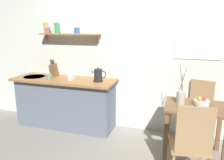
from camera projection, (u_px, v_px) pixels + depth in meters
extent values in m
plane|color=gray|center=(113.00, 142.00, 3.50)|extent=(14.00, 14.00, 0.00)
cube|color=silver|center=(136.00, 53.00, 3.72)|extent=(6.80, 0.10, 2.70)
cube|color=white|center=(199.00, 40.00, 3.32)|extent=(0.70, 0.01, 0.60)
cube|color=silver|center=(199.00, 40.00, 3.32)|extent=(0.64, 0.01, 0.54)
cube|color=slate|center=(66.00, 103.00, 3.98)|extent=(1.74, 0.52, 0.86)
cube|color=#9E6B3D|center=(64.00, 80.00, 3.85)|extent=(1.83, 0.63, 0.04)
cylinder|color=#B7BABF|center=(34.00, 77.00, 4.00)|extent=(0.38, 0.38, 0.01)
cube|color=#9E6B3D|center=(69.00, 34.00, 3.83)|extent=(1.12, 0.18, 0.02)
cube|color=#99754C|center=(47.00, 37.00, 4.07)|extent=(0.02, 0.06, 0.12)
cube|color=#99754C|center=(99.00, 38.00, 3.77)|extent=(0.02, 0.06, 0.12)
cylinder|color=gold|center=(46.00, 28.00, 3.94)|extent=(0.08, 0.08, 0.18)
cylinder|color=silver|center=(46.00, 22.00, 3.91)|extent=(0.09, 0.09, 0.01)
cylinder|color=#7F5689|center=(48.00, 30.00, 3.94)|extent=(0.09, 0.09, 0.10)
cylinder|color=silver|center=(47.00, 27.00, 3.93)|extent=(0.09, 0.09, 0.01)
cylinder|color=beige|center=(55.00, 28.00, 3.88)|extent=(0.09, 0.09, 0.18)
cylinder|color=silver|center=(55.00, 23.00, 3.86)|extent=(0.10, 0.10, 0.01)
cylinder|color=#388E56|center=(57.00, 28.00, 3.87)|extent=(0.10, 0.10, 0.18)
cylinder|color=silver|center=(56.00, 23.00, 3.85)|extent=(0.10, 0.10, 0.01)
cylinder|color=#3366A3|center=(77.00, 30.00, 3.77)|extent=(0.10, 0.10, 0.10)
cylinder|color=silver|center=(77.00, 27.00, 3.76)|extent=(0.10, 0.10, 0.01)
cube|color=brown|center=(196.00, 107.00, 2.96)|extent=(0.82, 0.63, 0.03)
cube|color=brown|center=(166.00, 138.00, 2.91)|extent=(0.06, 0.06, 0.72)
cube|color=brown|center=(168.00, 121.00, 3.40)|extent=(0.06, 0.06, 0.72)
cube|color=brown|center=(219.00, 128.00, 3.19)|extent=(0.06, 0.06, 0.72)
cube|color=tan|center=(189.00, 146.00, 2.53)|extent=(0.49, 0.45, 0.03)
cube|color=tan|center=(195.00, 131.00, 2.29)|extent=(0.39, 0.08, 0.54)
cylinder|color=tan|center=(201.00, 158.00, 2.72)|extent=(0.03, 0.03, 0.43)
cylinder|color=tan|center=(170.00, 155.00, 2.77)|extent=(0.03, 0.03, 0.43)
cube|color=tan|center=(198.00, 116.00, 3.34)|extent=(0.48, 0.48, 0.03)
cube|color=tan|center=(202.00, 96.00, 3.43)|extent=(0.35, 0.11, 0.51)
cylinder|color=tan|center=(183.00, 133.00, 3.34)|extent=(0.03, 0.03, 0.44)
cylinder|color=tan|center=(207.00, 138.00, 3.17)|extent=(0.03, 0.03, 0.44)
cylinder|color=tan|center=(188.00, 124.00, 3.63)|extent=(0.03, 0.03, 0.44)
cylinder|color=tan|center=(210.00, 129.00, 3.46)|extent=(0.03, 0.03, 0.44)
cylinder|color=silver|center=(201.00, 105.00, 2.98)|extent=(0.09, 0.09, 0.01)
cylinder|color=silver|center=(201.00, 102.00, 2.97)|extent=(0.20, 0.20, 0.06)
ellipsoid|color=yellow|center=(200.00, 99.00, 2.96)|extent=(0.07, 0.12, 0.04)
sphere|color=red|center=(204.00, 99.00, 2.95)|extent=(0.06, 0.06, 0.06)
sphere|color=#8EA84C|center=(199.00, 98.00, 2.97)|extent=(0.06, 0.06, 0.06)
cylinder|color=#B7B2A8|center=(181.00, 97.00, 3.03)|extent=(0.12, 0.12, 0.18)
cylinder|color=brown|center=(182.00, 78.00, 2.96)|extent=(0.07, 0.02, 0.35)
cylinder|color=brown|center=(182.00, 83.00, 2.97)|extent=(0.01, 0.02, 0.25)
cylinder|color=brown|center=(183.00, 79.00, 2.96)|extent=(0.08, 0.03, 0.33)
cylinder|color=black|center=(98.00, 81.00, 3.66)|extent=(0.16, 0.16, 0.02)
cylinder|color=#232326|center=(98.00, 75.00, 3.63)|extent=(0.14, 0.14, 0.19)
sphere|color=black|center=(98.00, 68.00, 3.60)|extent=(0.02, 0.02, 0.02)
cone|color=#232326|center=(93.00, 72.00, 3.65)|extent=(0.04, 0.04, 0.04)
torus|color=black|center=(103.00, 74.00, 3.61)|extent=(0.12, 0.02, 0.12)
cube|color=brown|center=(54.00, 70.00, 3.99)|extent=(0.10, 0.16, 0.24)
cylinder|color=black|center=(51.00, 62.00, 3.94)|extent=(0.02, 0.03, 0.08)
cylinder|color=black|center=(52.00, 62.00, 3.93)|extent=(0.02, 0.03, 0.08)
cylinder|color=black|center=(54.00, 62.00, 3.92)|extent=(0.02, 0.03, 0.08)
cylinder|color=slate|center=(49.00, 76.00, 3.83)|extent=(0.10, 0.10, 0.09)
torus|color=slate|center=(51.00, 76.00, 3.81)|extent=(0.06, 0.01, 0.06)
cylinder|color=white|center=(70.00, 77.00, 3.73)|extent=(0.09, 0.09, 0.09)
torus|color=white|center=(73.00, 78.00, 3.71)|extent=(0.06, 0.01, 0.06)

